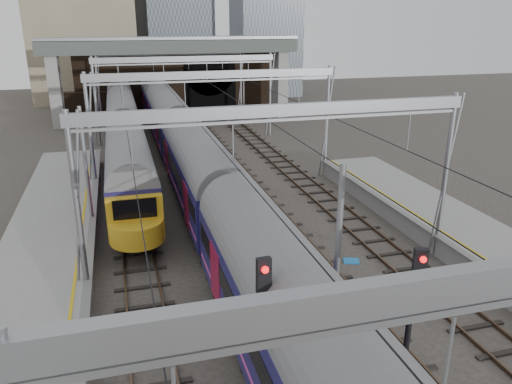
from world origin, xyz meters
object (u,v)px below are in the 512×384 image
object	(u,v)px
train_main	(181,139)
signal_near_left	(262,325)
train_second	(121,106)
signal_near_centre	(412,310)

from	to	relation	value
train_main	signal_near_left	xyz separation A→B (m)	(-1.15, -25.76, 0.79)
train_second	train_main	bearing A→B (deg)	-77.02
train_second	signal_near_centre	size ratio (longest dim) A/B	11.98
train_second	signal_near_centre	bearing A→B (deg)	-80.63
signal_near_left	signal_near_centre	distance (m)	4.33
signal_near_left	signal_near_centre	xyz separation A→B (m)	(4.32, -0.36, -0.07)
train_main	signal_near_left	bearing A→B (deg)	-92.55
train_main	train_second	world-z (taller)	train_main
signal_near_left	signal_near_centre	bearing A→B (deg)	-7.44
train_main	signal_near_centre	bearing A→B (deg)	-83.08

